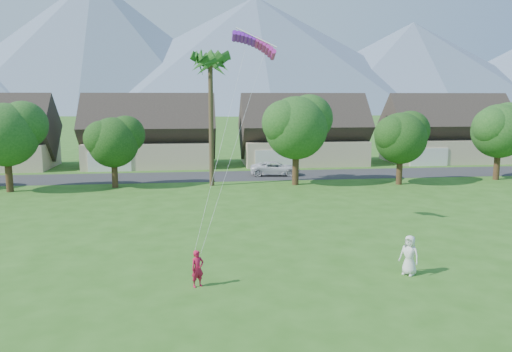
{
  "coord_description": "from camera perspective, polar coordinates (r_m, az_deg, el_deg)",
  "views": [
    {
      "loc": [
        -3.46,
        -18.53,
        8.37
      ],
      "look_at": [
        0.0,
        10.0,
        3.8
      ],
      "focal_mm": 35.0,
      "sensor_mm": 36.0,
      "label": 1
    }
  ],
  "objects": [
    {
      "name": "kite_flyer",
      "position": [
        22.65,
        -6.7,
        -10.47
      ],
      "size": [
        0.72,
        0.64,
        1.67
      ],
      "primitive_type": "imported",
      "rotation": [
        0.0,
        0.0,
        0.5
      ],
      "color": "#B91539",
      "rests_on": "ground"
    },
    {
      "name": "watcher",
      "position": [
        24.98,
        17.12,
        -8.64
      ],
      "size": [
        1.08,
        1.1,
        1.91
      ],
      "primitive_type": "imported",
      "rotation": [
        0.0,
        0.0,
        -0.83
      ],
      "color": "silver",
      "rests_on": "ground"
    },
    {
      "name": "houses_row",
      "position": [
        61.85,
        -3.23,
        4.45
      ],
      "size": [
        72.75,
        8.19,
        8.86
      ],
      "color": "beige",
      "rests_on": "ground"
    },
    {
      "name": "ground",
      "position": [
        20.63,
        3.46,
        -14.92
      ],
      "size": [
        500.0,
        500.0,
        0.0
      ],
      "primitive_type": "plane",
      "color": "#2D6019",
      "rests_on": "ground"
    },
    {
      "name": "parafoil_kite",
      "position": [
        30.31,
        -0.07,
        15.06
      ],
      "size": [
        2.91,
        1.25,
        0.5
      ],
      "rotation": [
        0.0,
        0.0,
        -0.2
      ],
      "color": "purple",
      "rests_on": "ground"
    },
    {
      "name": "mountain_ridge",
      "position": [
        279.65,
        -4.16,
        13.26
      ],
      "size": [
        540.0,
        240.0,
        70.0
      ],
      "color": "slate",
      "rests_on": "ground"
    },
    {
      "name": "street",
      "position": [
        53.31,
        -3.1,
        -0.01
      ],
      "size": [
        90.0,
        7.0,
        0.01
      ],
      "primitive_type": "cube",
      "color": "#2D2D30",
      "rests_on": "ground"
    },
    {
      "name": "parked_car",
      "position": [
        53.75,
        2.2,
        0.87
      ],
      "size": [
        5.59,
        3.07,
        1.48
      ],
      "primitive_type": "imported",
      "rotation": [
        0.0,
        0.0,
        1.45
      ],
      "color": "white",
      "rests_on": "ground"
    },
    {
      "name": "tree_row",
      "position": [
        46.64,
        -4.06,
        4.73
      ],
      "size": [
        62.27,
        6.67,
        8.45
      ],
      "color": "#47301C",
      "rests_on": "ground"
    },
    {
      "name": "fan_palm",
      "position": [
        47.18,
        -5.26,
        13.17
      ],
      "size": [
        3.0,
        3.0,
        13.8
      ],
      "color": "#4C3D26",
      "rests_on": "ground"
    }
  ]
}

